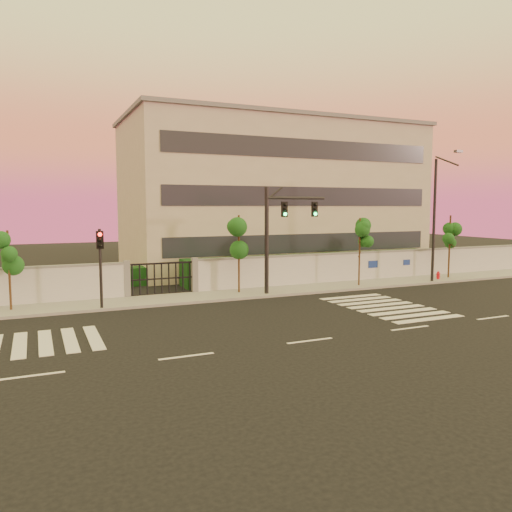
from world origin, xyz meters
name	(u,v)px	position (x,y,z in m)	size (l,w,h in m)	color
ground	(310,341)	(0.00, 0.00, 0.00)	(120.00, 120.00, 0.00)	black
sidewalk	(219,296)	(0.00, 10.50, 0.07)	(60.00, 3.00, 0.15)	gray
perimeter_wall	(212,275)	(0.10, 12.00, 1.07)	(60.00, 0.36, 2.20)	#B6B9BE
hedge_row	(214,273)	(1.17, 14.74, 0.82)	(41.00, 4.25, 1.80)	black
institutional_building	(272,196)	(9.00, 21.99, 6.16)	(24.40, 12.40, 12.25)	#B3AD98
road_markings	(237,324)	(-1.58, 3.76, 0.01)	(57.00, 7.62, 0.02)	silver
street_tree_c	(9,252)	(-10.90, 10.66, 3.01)	(1.40, 1.12, 4.09)	#382314
street_tree_d	(239,236)	(1.37, 10.71, 3.49)	(1.42, 1.13, 4.75)	#382314
street_tree_e	(360,236)	(9.52, 10.02, 3.32)	(1.33, 1.05, 4.52)	#382314
street_tree_f	(450,232)	(17.54, 10.31, 3.40)	(1.52, 1.21, 4.62)	#382314
traffic_signal_main	(279,227)	(3.49, 9.66, 4.03)	(4.03, 0.40, 6.37)	black
traffic_signal_secondary	(100,259)	(-6.73, 9.27, 2.63)	(0.32, 0.33, 4.14)	black
streetlight_east	(436,214)	(15.17, 9.25, 4.77)	(0.53, 2.12, 8.83)	black
fire_hydrant	(438,276)	(16.19, 9.92, 0.35)	(0.28, 0.26, 0.70)	red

